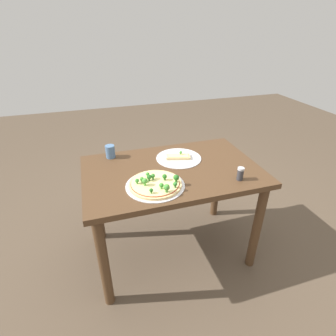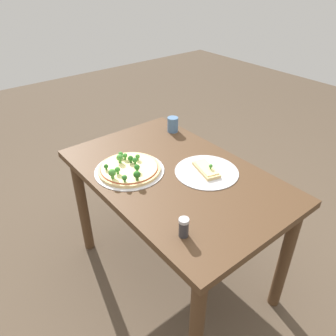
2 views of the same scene
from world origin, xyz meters
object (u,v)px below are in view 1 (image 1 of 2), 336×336
object	(u,v)px
dining_table	(172,183)
pizza_tray_whole	(155,184)
drinking_cup	(110,152)
condiment_shaker	(240,174)
pizza_tray_slice	(178,157)

from	to	relation	value
dining_table	pizza_tray_whole	xyz separation A→B (m)	(0.15, 0.16, 0.12)
drinking_cup	pizza_tray_whole	bearing A→B (deg)	114.79
dining_table	pizza_tray_whole	size ratio (longest dim) A/B	3.29
condiment_shaker	dining_table	bearing A→B (deg)	-35.17
drinking_cup	condiment_shaker	distance (m)	0.88
dining_table	condiment_shaker	world-z (taller)	condiment_shaker
dining_table	drinking_cup	size ratio (longest dim) A/B	12.61
pizza_tray_whole	condiment_shaker	xyz separation A→B (m)	(-0.50, 0.08, 0.03)
drinking_cup	condiment_shaker	xyz separation A→B (m)	(-0.70, 0.52, -0.00)
pizza_tray_whole	pizza_tray_slice	distance (m)	0.38
pizza_tray_slice	dining_table	bearing A→B (deg)	55.44
drinking_cup	condiment_shaker	bearing A→B (deg)	143.32
dining_table	pizza_tray_whole	world-z (taller)	pizza_tray_whole
pizza_tray_slice	condiment_shaker	distance (m)	0.45
pizza_tray_slice	drinking_cup	world-z (taller)	drinking_cup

